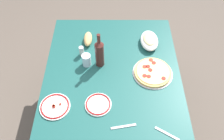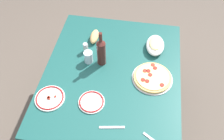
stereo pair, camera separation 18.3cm
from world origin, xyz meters
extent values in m
plane|color=brown|center=(0.00, 0.00, 0.00)|extent=(8.00, 8.00, 0.00)
cube|color=#194C47|center=(0.00, 0.00, 0.73)|extent=(1.26, 1.05, 0.03)
cylinder|color=#33302D|center=(-0.57, -0.47, 0.36)|extent=(0.07, 0.07, 0.72)
cylinder|color=#33302D|center=(-0.57, 0.47, 0.36)|extent=(0.07, 0.07, 0.72)
cylinder|color=#B7B7BC|center=(0.01, 0.31, 0.75)|extent=(0.31, 0.31, 0.01)
cylinder|color=tan|center=(0.01, 0.31, 0.76)|extent=(0.29, 0.29, 0.02)
cylinder|color=#EFD684|center=(0.01, 0.31, 0.77)|extent=(0.25, 0.25, 0.01)
cylinder|color=#B22D1E|center=(-0.10, 0.31, 0.78)|extent=(0.03, 0.03, 0.00)
cylinder|color=maroon|center=(0.00, 0.29, 0.78)|extent=(0.03, 0.03, 0.00)
cylinder|color=maroon|center=(0.06, 0.28, 0.78)|extent=(0.03, 0.03, 0.00)
cylinder|color=#B22D1E|center=(-0.03, 0.25, 0.78)|extent=(0.03, 0.03, 0.00)
cylinder|color=maroon|center=(-0.04, 0.28, 0.78)|extent=(0.03, 0.03, 0.00)
cylinder|color=maroon|center=(0.08, 0.38, 0.78)|extent=(0.03, 0.03, 0.00)
cylinder|color=maroon|center=(0.06, 0.24, 0.78)|extent=(0.03, 0.03, 0.00)
cylinder|color=maroon|center=(-0.07, 0.33, 0.78)|extent=(0.03, 0.03, 0.00)
ellipsoid|color=white|center=(-0.32, 0.31, 0.78)|extent=(0.24, 0.15, 0.07)
ellipsoid|color=#AD2819|center=(-0.32, 0.31, 0.79)|extent=(0.20, 0.12, 0.03)
ellipsoid|color=#EFD684|center=(-0.32, 0.31, 0.81)|extent=(0.17, 0.10, 0.02)
cylinder|color=#471E19|center=(-0.09, -0.10, 0.85)|extent=(0.07, 0.07, 0.22)
cone|color=#471E19|center=(-0.09, -0.10, 0.98)|extent=(0.07, 0.07, 0.03)
cylinder|color=#471E19|center=(-0.09, -0.10, 1.03)|extent=(0.03, 0.03, 0.07)
cylinder|color=silver|center=(-0.08, -0.20, 0.80)|extent=(0.07, 0.07, 0.10)
cylinder|color=white|center=(0.29, -0.10, 0.75)|extent=(0.19, 0.19, 0.01)
torus|color=red|center=(0.29, -0.10, 0.76)|extent=(0.18, 0.18, 0.01)
cylinder|color=white|center=(0.31, -0.40, 0.75)|extent=(0.21, 0.21, 0.01)
torus|color=red|center=(0.31, -0.40, 0.76)|extent=(0.20, 0.20, 0.01)
cube|color=#AD2819|center=(0.31, -0.40, 0.76)|extent=(0.01, 0.01, 0.01)
cube|color=#AD2819|center=(0.32, -0.40, 0.76)|extent=(0.01, 0.01, 0.01)
cube|color=#AD2819|center=(0.29, -0.36, 0.76)|extent=(0.01, 0.01, 0.01)
cube|color=#AD2819|center=(0.31, -0.41, 0.76)|extent=(0.01, 0.01, 0.01)
cube|color=#AD2819|center=(0.30, -0.41, 0.76)|extent=(0.01, 0.01, 0.01)
cube|color=#AD2819|center=(0.31, -0.41, 0.76)|extent=(0.01, 0.01, 0.01)
ellipsoid|color=tan|center=(-0.34, -0.21, 0.78)|extent=(0.17, 0.07, 0.06)
cylinder|color=silver|center=(-0.19, -0.25, 0.78)|extent=(0.04, 0.04, 0.07)
cylinder|color=#B7B7BC|center=(-0.19, -0.25, 0.83)|extent=(0.04, 0.04, 0.01)
cube|color=#B7B7BC|center=(0.45, 0.07, 0.75)|extent=(0.04, 0.17, 0.00)
camera|label=1|loc=(1.14, 0.00, 2.21)|focal=38.24mm
camera|label=2|loc=(1.13, 0.19, 2.21)|focal=38.24mm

